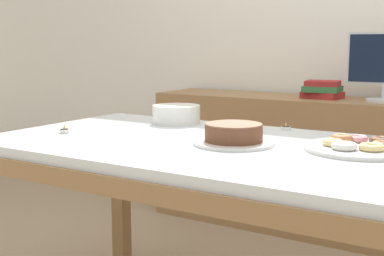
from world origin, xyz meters
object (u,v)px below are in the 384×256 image
(cake_chocolate_round, at_px, (234,135))
(pastry_platter, at_px, (359,146))
(tealight_near_cakes, at_px, (286,128))
(tealight_right_edge, at_px, (64,131))
(plate_stack, at_px, (176,114))
(book_stack, at_px, (322,90))

(cake_chocolate_round, height_order, pastry_platter, cake_chocolate_round)
(cake_chocolate_round, distance_m, tealight_near_cakes, 0.39)
(tealight_right_edge, bearing_deg, cake_chocolate_round, 11.75)
(plate_stack, distance_m, tealight_near_cakes, 0.49)
(cake_chocolate_round, bearing_deg, plate_stack, 145.05)
(book_stack, height_order, pastry_platter, book_stack)
(cake_chocolate_round, height_order, plate_stack, plate_stack)
(book_stack, relative_size, tealight_right_edge, 5.82)
(cake_chocolate_round, distance_m, tealight_right_edge, 0.69)
(tealight_right_edge, bearing_deg, book_stack, 71.09)
(plate_stack, xyz_separation_m, tealight_right_edge, (-0.23, -0.45, -0.03))
(book_stack, xyz_separation_m, cake_chocolate_round, (0.15, -1.40, -0.05))
(tealight_right_edge, bearing_deg, tealight_near_cakes, 36.51)
(pastry_platter, height_order, tealight_right_edge, pastry_platter)
(cake_chocolate_round, xyz_separation_m, pastry_platter, (0.40, 0.12, -0.02))
(tealight_right_edge, distance_m, tealight_near_cakes, 0.88)
(book_stack, distance_m, tealight_near_cakes, 1.03)
(tealight_right_edge, height_order, tealight_near_cakes, same)
(pastry_platter, distance_m, plate_stack, 0.87)
(pastry_platter, distance_m, tealight_right_edge, 1.10)
(pastry_platter, xyz_separation_m, tealight_near_cakes, (-0.36, 0.26, -0.00))
(tealight_right_edge, relative_size, tealight_near_cakes, 1.00)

